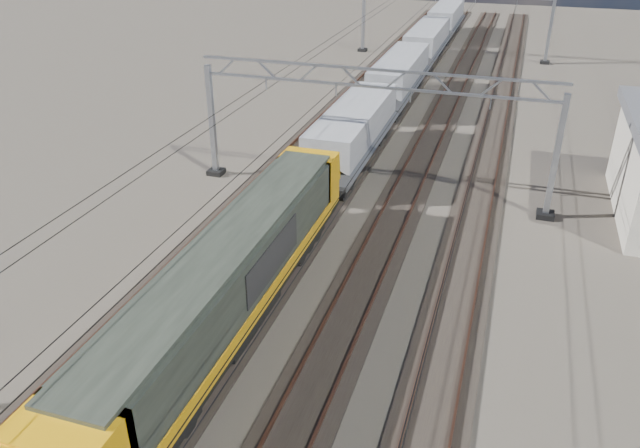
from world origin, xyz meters
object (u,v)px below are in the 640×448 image
(hopper_wagon_mid, at_px, (399,75))
(hopper_wagon_third, at_px, (427,41))
(catenary_gantry_far, at_px, (454,19))
(catenary_gantry_mid, at_px, (371,128))
(hopper_wagon_fourth, at_px, (446,18))
(locomotive, at_px, (230,279))
(hopper_wagon_lead, at_px, (353,131))

(hopper_wagon_mid, relative_size, hopper_wagon_third, 1.00)
(catenary_gantry_far, bearing_deg, hopper_wagon_third, -118.57)
(catenary_gantry_mid, xyz_separation_m, hopper_wagon_fourth, (-2.00, 46.53, -1.67))
(locomotive, distance_m, hopper_wagon_lead, 17.70)
(hopper_wagon_third, bearing_deg, catenary_gantry_mid, -86.46)
(catenary_gantry_mid, relative_size, locomotive, 0.94)
(hopper_wagon_third, bearing_deg, locomotive, -90.00)
(hopper_wagon_third, bearing_deg, catenary_gantry_far, 61.43)
(catenary_gantry_mid, xyz_separation_m, hopper_wagon_mid, (-2.00, 18.13, -1.67))
(catenary_gantry_mid, distance_m, locomotive, 14.00)
(catenary_gantry_far, xyz_separation_m, hopper_wagon_fourth, (-2.00, 10.53, -1.67))
(catenary_gantry_mid, height_order, locomotive, catenary_gantry_mid)
(catenary_gantry_mid, xyz_separation_m, catenary_gantry_far, (0.00, 36.00, 0.00))
(hopper_wagon_mid, bearing_deg, catenary_gantry_mid, -83.70)
(catenary_gantry_mid, distance_m, hopper_wagon_lead, 4.71)
(locomotive, relative_size, hopper_wagon_lead, 1.62)
(hopper_wagon_third, bearing_deg, hopper_wagon_lead, -90.00)
(catenary_gantry_mid, relative_size, hopper_wagon_mid, 1.53)
(locomotive, distance_m, hopper_wagon_mid, 31.90)
(locomotive, bearing_deg, catenary_gantry_mid, 81.74)
(catenary_gantry_far, bearing_deg, hopper_wagon_fourth, 100.76)
(catenary_gantry_far, xyz_separation_m, hopper_wagon_mid, (-2.00, -17.87, -1.67))
(hopper_wagon_lead, bearing_deg, catenary_gantry_mid, -63.01)
(hopper_wagon_fourth, bearing_deg, hopper_wagon_third, -90.00)
(catenary_gantry_far, height_order, locomotive, catenary_gantry_far)
(catenary_gantry_mid, xyz_separation_m, hopper_wagon_third, (-2.00, 32.33, -1.67))
(catenary_gantry_far, height_order, hopper_wagon_third, catenary_gantry_far)
(locomotive, bearing_deg, catenary_gantry_far, 87.70)
(hopper_wagon_mid, bearing_deg, hopper_wagon_third, 90.00)
(catenary_gantry_far, height_order, hopper_wagon_fourth, catenary_gantry_far)
(catenary_gantry_far, relative_size, hopper_wagon_fourth, 1.53)
(hopper_wagon_mid, bearing_deg, locomotive, -90.00)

